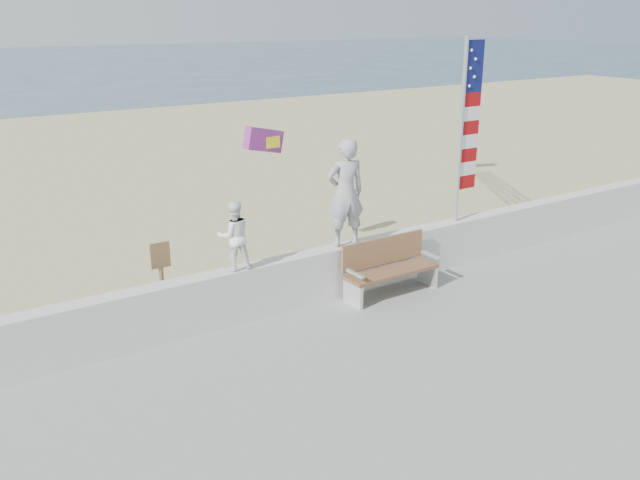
# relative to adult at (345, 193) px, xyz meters

# --- Properties ---
(ground) EXTENTS (220.00, 220.00, 0.00)m
(ground) POSITION_rel_adult_xyz_m (-0.86, -2.00, -2.03)
(ground) COLOR #304860
(ground) RESTS_ON ground
(sand) EXTENTS (90.00, 40.00, 0.08)m
(sand) POSITION_rel_adult_xyz_m (-0.86, 7.00, -1.99)
(sand) COLOR tan
(sand) RESTS_ON ground
(seawall) EXTENTS (30.00, 0.35, 0.90)m
(seawall) POSITION_rel_adult_xyz_m (-0.86, 0.00, -1.40)
(seawall) COLOR silver
(seawall) RESTS_ON boardwalk
(adult) EXTENTS (0.77, 0.58, 1.89)m
(adult) POSITION_rel_adult_xyz_m (0.00, 0.00, 0.00)
(adult) COLOR #97989C
(adult) RESTS_ON seawall
(child) EXTENTS (0.62, 0.52, 1.12)m
(child) POSITION_rel_adult_xyz_m (-2.14, 0.00, -0.39)
(child) COLOR white
(child) RESTS_ON seawall
(bench) EXTENTS (1.80, 0.57, 1.00)m
(bench) POSITION_rel_adult_xyz_m (0.64, -0.45, -1.34)
(bench) COLOR brown
(bench) RESTS_ON boardwalk
(flag) EXTENTS (0.50, 0.08, 3.50)m
(flag) POSITION_rel_adult_xyz_m (2.79, -0.00, 0.97)
(flag) COLOR silver
(flag) RESTS_ON seawall
(parafoil_kite) EXTENTS (0.87, 0.30, 0.58)m
(parafoil_kite) POSITION_rel_adult_xyz_m (-0.28, 2.32, 0.60)
(parafoil_kite) COLOR red
(parafoil_kite) RESTS_ON ground
(sign) EXTENTS (0.32, 0.07, 1.46)m
(sign) POSITION_rel_adult_xyz_m (-3.15, 0.62, -1.08)
(sign) COLOR brown
(sign) RESTS_ON sand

